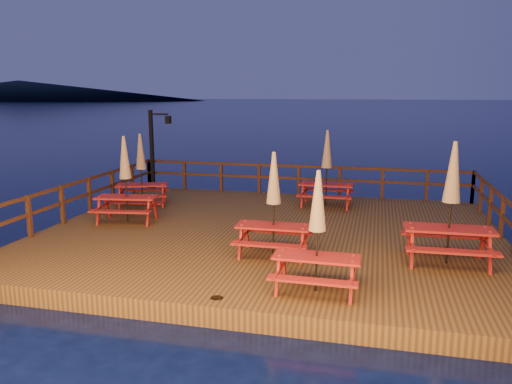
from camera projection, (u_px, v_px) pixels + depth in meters
ground at (270, 245)px, 13.51m from camera, size 500.00×500.00×0.00m
deck at (270, 238)px, 13.47m from camera, size 12.00×10.00×0.40m
deck_piles at (270, 255)px, 13.57m from camera, size 11.44×9.44×1.40m
railing at (283, 190)px, 14.97m from camera, size 11.80×9.75×1.10m
lamp_post at (156, 143)px, 18.66m from camera, size 0.85×0.18×3.00m
headland_left at (19, 90)px, 230.82m from camera, size 180.00×84.00×9.00m
picnic_table_0 at (317, 230)px, 9.13m from camera, size 1.62×1.34×2.30m
picnic_table_1 at (141, 169)px, 16.16m from camera, size 2.00×1.82×2.35m
picnic_table_2 at (274, 203)px, 11.15m from camera, size 1.69×1.40×2.38m
picnic_table_3 at (451, 201)px, 10.60m from camera, size 1.91×1.59×2.66m
picnic_table_4 at (126, 178)px, 14.10m from camera, size 1.91×1.66×2.46m
picnic_table_5 at (327, 167)px, 16.03m from camera, size 1.75×1.44×2.48m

